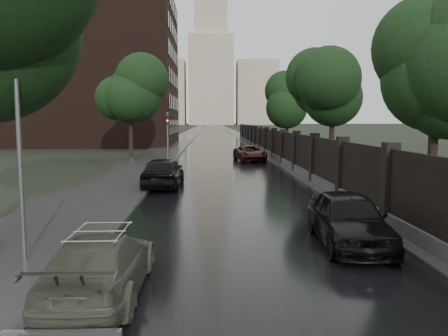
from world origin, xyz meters
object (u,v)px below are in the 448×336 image
(lamp_post, at_px, (20,152))
(car_right_near, at_px, (348,219))
(tree_right_c, at_px, (287,106))
(tree_left_far, at_px, (130,99))
(hatchback_left, at_px, (163,172))
(volga_sedan, at_px, (101,265))
(tree_right_a, at_px, (436,79))
(tree_right_b, at_px, (333,98))
(car_right_far, at_px, (250,153))
(traffic_light, at_px, (168,133))

(lamp_post, relative_size, car_right_near, 1.19)
(tree_right_c, height_order, car_right_near, tree_right_c)
(tree_left_far, relative_size, lamp_post, 1.45)
(tree_left_far, relative_size, tree_right_c, 1.05)
(tree_left_far, height_order, hatchback_left, tree_left_far)
(lamp_post, distance_m, volga_sedan, 3.46)
(tree_right_a, height_order, tree_right_b, same)
(lamp_post, distance_m, car_right_far, 27.37)
(traffic_light, height_order, hatchback_left, traffic_light)
(tree_right_c, relative_size, lamp_post, 1.37)
(tree_left_far, xyz_separation_m, tree_right_c, (15.50, 10.00, -0.29))
(tree_right_b, bearing_deg, hatchback_left, -142.02)
(tree_left_far, height_order, lamp_post, tree_left_far)
(tree_right_a, height_order, car_right_far, tree_right_a)
(tree_right_b, height_order, car_right_near, tree_right_b)
(volga_sedan, height_order, car_right_far, car_right_far)
(tree_right_b, relative_size, hatchback_left, 1.53)
(tree_right_c, distance_m, traffic_light, 19.26)
(tree_right_c, distance_m, volga_sedan, 41.85)
(tree_right_c, height_order, car_right_far, tree_right_c)
(tree_left_far, xyz_separation_m, traffic_light, (3.70, -5.01, -2.84))
(tree_right_c, bearing_deg, tree_right_b, -90.00)
(tree_left_far, xyz_separation_m, volga_sedan, (4.78, -30.22, -4.63))
(tree_right_c, height_order, lamp_post, tree_right_c)
(traffic_light, bearing_deg, lamp_post, -92.68)
(hatchback_left, bearing_deg, traffic_light, -84.40)
(lamp_post, bearing_deg, volga_sedan, -38.24)
(car_right_near, bearing_deg, traffic_light, 110.30)
(traffic_light, xyz_separation_m, hatchback_left, (0.85, -11.54, -1.61))
(car_right_near, height_order, car_right_far, car_right_near)
(tree_right_b, height_order, traffic_light, tree_right_b)
(car_right_near, relative_size, car_right_far, 0.92)
(volga_sedan, height_order, hatchback_left, hatchback_left)
(volga_sedan, bearing_deg, lamp_post, -38.45)
(tree_left_far, xyz_separation_m, tree_right_a, (15.50, -22.00, -0.29))
(tree_left_far, bearing_deg, tree_right_c, 32.83)
(tree_left_far, height_order, tree_right_a, tree_left_far)
(tree_right_a, xyz_separation_m, car_right_far, (-5.25, 19.70, -4.30))
(tree_right_b, height_order, tree_right_c, same)
(car_right_near, bearing_deg, volga_sedan, -148.62)
(tree_right_b, height_order, lamp_post, tree_right_b)
(hatchback_left, bearing_deg, car_right_far, -110.42)
(lamp_post, xyz_separation_m, hatchback_left, (1.95, 11.95, -1.89))
(lamp_post, bearing_deg, car_right_far, 73.73)
(tree_right_b, bearing_deg, traffic_light, 165.76)
(hatchback_left, relative_size, car_right_far, 0.98)
(volga_sedan, relative_size, car_right_near, 0.98)
(tree_right_a, xyz_separation_m, volga_sedan, (-10.72, -8.22, -4.34))
(volga_sedan, bearing_deg, hatchback_left, -89.25)
(car_right_far, bearing_deg, lamp_post, -113.30)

